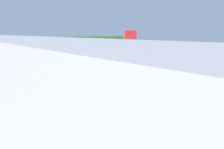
# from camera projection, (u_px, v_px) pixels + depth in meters

# --- Properties ---
(ground) EXTENTS (240.00, 320.00, 0.20)m
(ground) POSITION_uv_depth(u_px,v_px,m) (96.00, 66.00, 76.99)
(ground) COLOR #999993
(distant_treeline) EXTENTS (216.00, 6.00, 8.18)m
(distant_treeline) POSITION_uv_depth(u_px,v_px,m) (12.00, 43.00, 164.29)
(distant_treeline) COLOR #28602D
(distant_treeline) RESTS_ON ground
(terminal_building) EXTENTS (4.00, 61.06, 11.33)m
(terminal_building) POSITION_uv_depth(u_px,v_px,m) (15.00, 126.00, 13.93)
(terminal_building) COLOR #99999E
(terminal_building) RESTS_ON ground
(airliner_foreground) EXTENTS (33.41, 39.73, 11.90)m
(airliner_foreground) POSITION_uv_depth(u_px,v_px,m) (106.00, 69.00, 50.31)
(airliner_foreground) COLOR white
(airliner_foreground) RESTS_ON ground
(airliner_mid_apron) EXTENTS (25.38, 28.62, 10.01)m
(airliner_mid_apron) POSITION_uv_depth(u_px,v_px,m) (129.00, 49.00, 115.07)
(airliner_mid_apron) COLOR white
(airliner_mid_apron) RESTS_ON ground
(service_truck_fuel) EXTENTS (2.87, 5.80, 2.40)m
(service_truck_fuel) POSITION_uv_depth(u_px,v_px,m) (39.00, 104.00, 31.41)
(service_truck_fuel) COLOR #2659A5
(service_truck_fuel) RESTS_ON ground
(service_truck_baggage) EXTENTS (6.65, 3.56, 2.62)m
(service_truck_baggage) POSITION_uv_depth(u_px,v_px,m) (164.00, 85.00, 44.14)
(service_truck_baggage) COLOR yellow
(service_truck_baggage) RESTS_ON ground
(cargo_container_near) EXTENTS (2.27, 2.27, 2.03)m
(cargo_container_near) POSITION_uv_depth(u_px,v_px,m) (99.00, 89.00, 41.19)
(cargo_container_near) COLOR #333338
(cargo_container_near) RESTS_ON ground
(crew_marshaller) EXTENTS (0.42, 0.57, 1.74)m
(crew_marshaller) POSITION_uv_depth(u_px,v_px,m) (52.00, 91.00, 39.72)
(crew_marshaller) COLOR #191E33
(crew_marshaller) RESTS_ON ground
(crew_loader_left) EXTENTS (0.63, 0.28, 1.74)m
(crew_loader_left) POSITION_uv_depth(u_px,v_px,m) (74.00, 104.00, 32.67)
(crew_loader_left) COLOR #191E33
(crew_loader_left) RESTS_ON ground
(crew_loader_right) EXTENTS (0.38, 0.59, 1.69)m
(crew_loader_right) POSITION_uv_depth(u_px,v_px,m) (141.00, 93.00, 39.00)
(crew_loader_right) COLOR #191E33
(crew_loader_right) RESTS_ON ground
(apron_guide_line) EXTENTS (0.30, 60.00, 0.01)m
(apron_guide_line) POSITION_uv_depth(u_px,v_px,m) (113.00, 87.00, 46.65)
(apron_guide_line) COLOR yellow
(apron_guide_line) RESTS_ON ground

